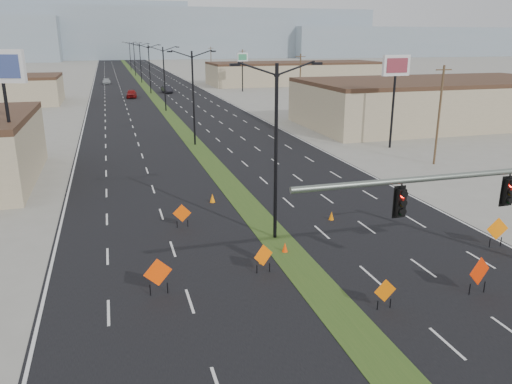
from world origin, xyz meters
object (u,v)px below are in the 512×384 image
object	(u,v)px
streetlight_3	(149,67)
pole_sign_east_near	(396,73)
car_mid	(167,89)
construction_sign_3	(385,292)
construction_sign_5	(497,230)
cone_0	(285,248)
construction_sign_4	(479,272)
cone_3	(212,198)
streetlight_2	(164,77)
pole_sign_west	(2,77)
streetlight_0	(276,148)
car_far	(106,81)
streetlight_4	(140,62)
cone_2	(331,216)
pole_sign_east_far	(242,60)
construction_sign_2	(182,214)
car_left	(131,94)
streetlight_6	(130,55)
streetlight_1	(193,95)
construction_sign_1	(263,256)
streetlight_5	(134,58)
cone_1	(262,258)
construction_sign_0	(158,274)

from	to	relation	value
streetlight_3	pole_sign_east_near	size ratio (longest dim) A/B	1.04
car_mid	construction_sign_3	xyz separation A→B (m)	(-1.43, -93.20, 0.08)
construction_sign_5	cone_0	distance (m)	11.94
construction_sign_4	cone_3	world-z (taller)	construction_sign_4
streetlight_2	streetlight_3	xyz separation A→B (m)	(0.00, 28.00, 0.00)
construction_sign_4	pole_sign_west	bearing A→B (deg)	120.11
car_mid	streetlight_0	bearing A→B (deg)	-99.61
car_far	cone_0	xyz separation A→B (m)	(8.84, -112.45, -0.40)
streetlight_4	construction_sign_3	world-z (taller)	streetlight_4
pole_sign_west	car_far	bearing A→B (deg)	106.56
streetlight_2	cone_2	size ratio (longest dim) A/B	17.44
construction_sign_4	cone_3	bearing A→B (deg)	103.35
streetlight_2	pole_sign_east_far	bearing A→B (deg)	53.17
construction_sign_2	construction_sign_5	xyz separation A→B (m)	(16.48, -7.98, 0.15)
car_left	construction_sign_4	distance (m)	86.49
streetlight_6	construction_sign_5	bearing A→B (deg)	-86.19
streetlight_1	cone_2	size ratio (longest dim) A/B	17.44
pole_sign_east_far	streetlight_6	bearing A→B (deg)	83.79
cone_3	streetlight_6	bearing A→B (deg)	89.21
construction_sign_1	cone_2	xyz separation A→B (m)	(6.47, 6.04, -0.60)
construction_sign_4	streetlight_6	bearing A→B (deg)	77.03
streetlight_5	car_left	bearing A→B (deg)	-93.96
streetlight_6	cone_1	size ratio (longest dim) A/B	17.43
streetlight_0	car_mid	bearing A→B (deg)	87.67
construction_sign_2	streetlight_3	bearing A→B (deg)	96.13
streetlight_3	cone_1	world-z (taller)	streetlight_3
streetlight_3	pole_sign_west	world-z (taller)	pole_sign_west
construction_sign_5	cone_2	bearing A→B (deg)	143.54
streetlight_4	cone_3	xyz separation A→B (m)	(-2.20, -104.44, -5.09)
car_mid	construction_sign_5	size ratio (longest dim) A/B	2.61
car_mid	car_left	bearing A→B (deg)	-143.67
construction_sign_2	construction_sign_5	world-z (taller)	construction_sign_5
cone_1	cone_2	bearing A→B (deg)	38.66
construction_sign_2	construction_sign_3	distance (m)	14.08
streetlight_6	pole_sign_east_far	bearing A→B (deg)	-76.93
car_far	construction_sign_0	size ratio (longest dim) A/B	2.65
streetlight_1	pole_sign_east_near	distance (m)	21.35
streetlight_2	pole_sign_east_far	world-z (taller)	streetlight_2
streetlight_5	car_far	size ratio (longest dim) A/B	2.11
streetlight_4	construction_sign_4	size ratio (longest dim) A/B	5.47
construction_sign_0	pole_sign_west	xyz separation A→B (m)	(-8.52, 18.32, 7.62)
streetlight_4	construction_sign_3	size ratio (longest dim) A/B	7.04
streetlight_6	car_left	xyz separation A→B (m)	(-4.38, -91.23, -4.61)
construction_sign_5	pole_sign_east_far	xyz separation A→B (m)	(8.35, 87.25, 5.64)
streetlight_0	cone_1	size ratio (longest dim) A/B	17.43
pole_sign_west	construction_sign_0	bearing A→B (deg)	-44.48
pole_sign_east_far	construction_sign_2	bearing A→B (deg)	-126.67
cone_2	pole_sign_east_near	world-z (taller)	pole_sign_east_near
cone_0	cone_3	size ratio (longest dim) A/B	0.88
car_left	construction_sign_1	world-z (taller)	car_left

